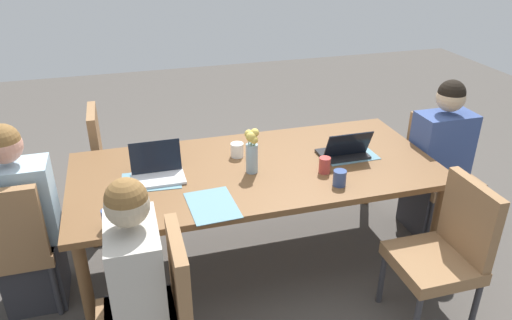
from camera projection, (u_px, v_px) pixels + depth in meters
The scene contains 20 objects.
ground_plane at pixel (256, 257), 3.50m from camera, with size 10.00×10.00×0.00m, color #4C4742.
dining_table at pixel (256, 175), 3.20m from camera, with size 2.36×1.09×0.73m.
chair_near_left_near at pixel (158, 310), 2.34m from camera, with size 0.44×0.44×0.90m.
person_near_left_near at pixel (140, 301), 2.36m from camera, with size 0.36×0.40×1.19m.
chair_head_right_left_mid at pixel (438, 165), 3.71m from camera, with size 0.44×0.44×0.90m.
person_head_right_left_mid at pixel (437, 167), 3.62m from camera, with size 0.40×0.36×1.19m.
chair_head_left_left_far at pixel (13, 241), 2.84m from camera, with size 0.44×0.44×0.90m.
person_head_left_left_far at pixel (25, 229), 2.90m from camera, with size 0.40×0.36×1.19m.
chair_far_right_near at pixel (114, 157), 3.83m from camera, with size 0.44×0.44×0.90m.
chair_near_right_mid at pixel (446, 248), 2.78m from camera, with size 0.44×0.44×0.90m.
flower_vase at pixel (252, 149), 3.04m from camera, with size 0.09×0.09×0.30m.
placemat_near_left_near at pixel (212, 205), 2.75m from camera, with size 0.36×0.26×0.00m, color slate.
placemat_head_right_left_mid at pixel (348, 154), 3.34m from camera, with size 0.36×0.26×0.00m, color slate.
placemat_head_left_left_far at pixel (151, 181), 3.01m from camera, with size 0.36×0.26×0.00m, color slate.
laptop_head_left_left_far at pixel (158, 172), 3.02m from camera, with size 0.32×0.22×0.21m.
laptop_head_right_left_mid at pixel (344, 151), 3.29m from camera, with size 0.32×0.22×0.20m.
coffee_mug_near_left at pixel (237, 150), 3.30m from camera, with size 0.09×0.09×0.10m, color white.
coffee_mug_near_right at pixel (325, 165), 3.09m from camera, with size 0.07×0.07×0.10m, color #AD3D38.
coffee_mug_centre_left at pixel (340, 178), 2.94m from camera, with size 0.08×0.08×0.10m, color #33477A.
coffee_mug_centre_right at pixel (109, 219), 2.54m from camera, with size 0.07×0.07×0.10m, color #33477A.
Camera 1 is at (-0.78, -2.71, 2.19)m, focal length 34.28 mm.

